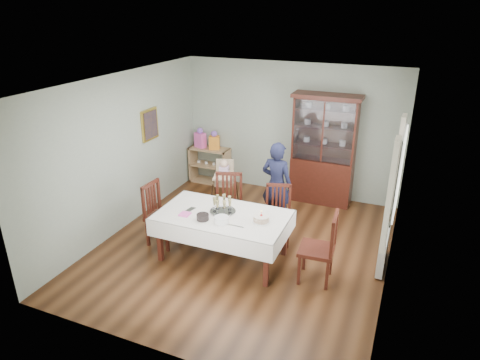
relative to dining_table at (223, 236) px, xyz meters
The scene contains 25 objects.
floor 0.59m from the dining_table, 66.30° to the left, with size 5.00×5.00×0.00m, color #593319.
room_shell 1.63m from the dining_table, 79.17° to the left, with size 5.00×5.00×5.00m.
dining_table is the anchor object (origin of this frame).
china_cabinet 2.92m from the dining_table, 70.79° to the left, with size 1.30×0.48×2.18m.
sideboard 3.11m from the dining_table, 120.27° to the left, with size 0.90×0.38×0.80m.
picture_frame 2.69m from the dining_table, 149.32° to the left, with size 0.04×0.48×0.58m, color gold.
window 2.76m from the dining_table, 16.48° to the left, with size 0.04×1.02×1.22m, color white.
curtain_left 2.57m from the dining_table, ahead, with size 0.07×0.30×1.55m, color silver.
curtain_right 2.89m from the dining_table, 29.61° to the left, with size 0.07×0.30×1.55m, color silver.
radiator 2.45m from the dining_table, 16.88° to the left, with size 0.10×0.80×0.55m, color white.
chair_far_left 0.77m from the dining_table, 108.49° to the left, with size 0.60×0.60×1.07m.
chair_far_right 1.02m from the dining_table, 51.84° to the left, with size 0.54×0.54×0.98m.
chair_end_left 1.12m from the dining_table, behind, with size 0.50×0.50×1.05m.
chair_end_right 1.50m from the dining_table, ahead, with size 0.52×0.52×1.08m.
woman 1.48m from the dining_table, 73.10° to the left, with size 0.57×0.37×1.57m, color black.
high_chair 1.69m from the dining_table, 113.98° to the left, with size 0.57×0.57×1.03m.
champagne_tray 0.46m from the dining_table, 114.41° to the left, with size 0.41×0.41×0.25m.
birthday_cake 0.75m from the dining_table, ahead, with size 0.27×0.27×0.19m.
plate_stack_dark 0.54m from the dining_table, 127.00° to the right, with size 0.19×0.19×0.09m, color black.
plate_stack_white 0.49m from the dining_table, 68.52° to the right, with size 0.22×0.22×0.09m, color white.
napkin_stack 0.69m from the dining_table, 156.10° to the right, with size 0.15×0.15×0.02m, color #F259B8.
cutlery 0.68m from the dining_table, behind, with size 0.11×0.16×0.01m, color silver, non-canonical shape.
cake_knife 0.56m from the dining_table, 39.49° to the right, with size 0.28×0.02×0.01m, color silver.
gift_bag_pink 3.27m from the dining_table, 123.66° to the left, with size 0.27×0.22×0.44m.
gift_bag_orange 3.09m from the dining_table, 118.29° to the left, with size 0.26×0.22×0.41m.
Camera 1 is at (2.31, -5.66, 3.75)m, focal length 32.00 mm.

